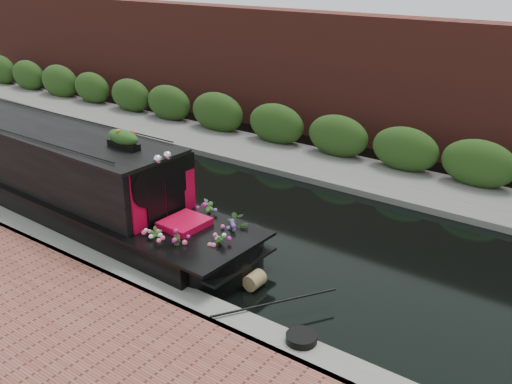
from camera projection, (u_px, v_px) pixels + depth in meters
The scene contains 8 objects.
ground at pixel (225, 218), 13.32m from camera, with size 80.00×80.00×0.00m, color black.
near_bank_coping at pixel (116, 277), 10.86m from camera, with size 40.00×0.60×0.50m, color gray.
far_bank_path at pixel (317, 167), 16.45m from camera, with size 40.00×2.40×0.34m, color slate.
far_hedge at pixel (332, 159), 17.12m from camera, with size 40.00×1.10×2.80m, color #224216.
far_brick_wall at pixel (363, 142), 18.69m from camera, with size 40.00×1.00×8.00m, color #59261E.
narrowboat at pixel (47, 177), 13.54m from camera, with size 11.45×2.37×2.67m.
rope_fender at pixel (255, 280), 10.47m from camera, with size 0.31×0.31×0.36m, color olive.
coiled_mooring_rope at pixel (301, 338), 8.65m from camera, with size 0.48×0.48×0.12m, color black.
Camera 1 is at (7.68, -9.32, 5.69)m, focal length 40.00 mm.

